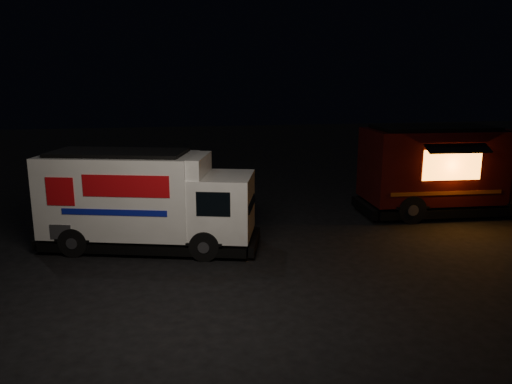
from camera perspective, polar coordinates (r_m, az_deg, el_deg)
name	(u,v)px	position (r m, az deg, el deg)	size (l,w,h in m)	color
ground	(251,261)	(13.66, -0.60, -7.94)	(80.00, 80.00, 0.00)	black
white_truck	(149,200)	(14.70, -12.13, -0.92)	(6.27, 2.14, 2.84)	white
red_truck	(454,170)	(19.53, 21.74, 2.35)	(6.89, 2.53, 3.21)	#380B0A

